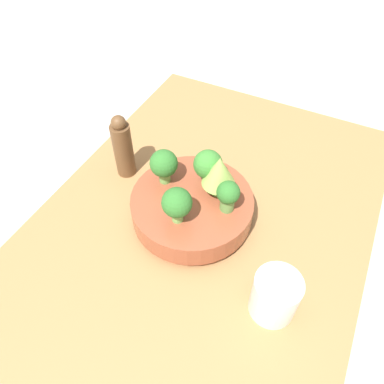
% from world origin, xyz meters
% --- Properties ---
extents(ground_plane, '(6.00, 6.00, 0.00)m').
position_xyz_m(ground_plane, '(0.00, 0.00, 0.00)').
color(ground_plane, beige).
extents(table, '(0.97, 0.69, 0.04)m').
position_xyz_m(table, '(0.00, 0.00, 0.02)').
color(table, '#9E7042').
rests_on(table, ground_plane).
extents(bowl, '(0.26, 0.26, 0.07)m').
position_xyz_m(bowl, '(0.02, -0.02, 0.08)').
color(bowl, brown).
rests_on(bowl, table).
extents(broccoli_floret_left, '(0.06, 0.06, 0.08)m').
position_xyz_m(broccoli_floret_left, '(-0.04, -0.02, 0.16)').
color(broccoli_floret_left, '#609347').
rests_on(broccoli_floret_left, bowl).
extents(broccoli_floret_back, '(0.05, 0.05, 0.07)m').
position_xyz_m(broccoli_floret_back, '(0.01, 0.05, 0.15)').
color(broccoli_floret_back, '#609347').
rests_on(broccoli_floret_back, bowl).
extents(romanesco_piece_far, '(0.07, 0.07, 0.10)m').
position_xyz_m(romanesco_piece_far, '(-0.02, 0.02, 0.17)').
color(romanesco_piece_far, '#6BA34C').
rests_on(romanesco_piece_far, bowl).
extents(broccoli_floret_front, '(0.06, 0.06, 0.08)m').
position_xyz_m(broccoli_floret_front, '(0.00, -0.10, 0.16)').
color(broccoli_floret_front, '#6BA34C').
rests_on(broccoli_floret_front, bowl).
extents(broccoli_floret_right, '(0.06, 0.06, 0.08)m').
position_xyz_m(broccoli_floret_right, '(0.08, -0.03, 0.16)').
color(broccoli_floret_right, '#7AB256').
rests_on(broccoli_floret_right, bowl).
extents(cup, '(0.08, 0.08, 0.09)m').
position_xyz_m(cup, '(0.14, 0.20, 0.09)').
color(cup, silver).
rests_on(cup, table).
extents(pepper_mill, '(0.05, 0.05, 0.17)m').
position_xyz_m(pepper_mill, '(-0.04, -0.23, 0.12)').
color(pepper_mill, brown).
rests_on(pepper_mill, table).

